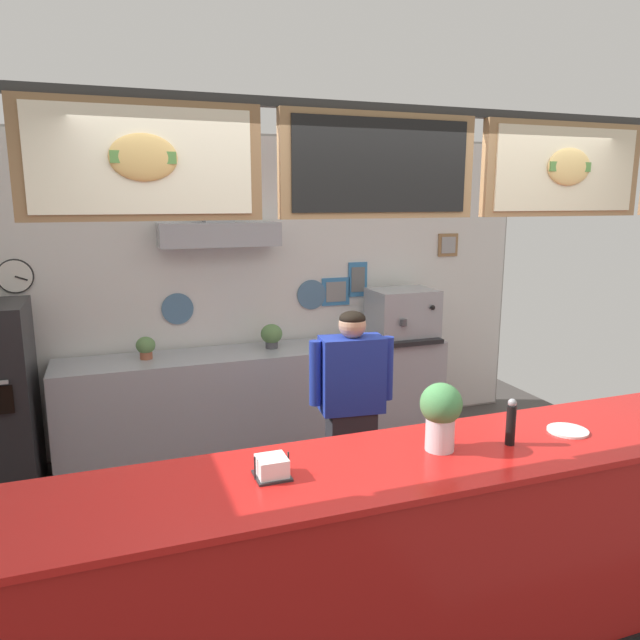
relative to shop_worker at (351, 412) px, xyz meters
name	(u,v)px	position (x,y,z in m)	size (l,w,h in m)	color
ground_plane	(356,611)	(-0.34, -0.89, -0.79)	(6.70, 6.70, 0.00)	#3F3A38
back_wall_assembly	(246,284)	(-0.35, 1.58, 0.68)	(5.58, 2.97, 2.76)	#9E9E99
service_counter	(391,567)	(-0.34, -1.30, -0.26)	(4.97, 0.70, 1.06)	#B21916
back_prep_counter	(261,401)	(-0.28, 1.37, -0.34)	(3.39, 0.59, 0.92)	#A3A5AD
shop_worker	(351,412)	(0.00, 0.00, 0.00)	(0.58, 0.27, 1.49)	#232328
espresso_machine	(402,315)	(1.08, 1.34, 0.35)	(0.59, 0.54, 0.47)	#A3A5AD
potted_basil	(146,347)	(-1.23, 1.40, 0.23)	(0.16, 0.16, 0.18)	#9E563D
potted_oregano	(272,335)	(-0.17, 1.40, 0.24)	(0.19, 0.19, 0.21)	#4C4C51
condiment_plate	(568,431)	(0.63, -1.29, 0.27)	(0.20, 0.20, 0.01)	white
pepper_grinder	(511,422)	(0.26, -1.32, 0.38)	(0.05, 0.05, 0.23)	black
napkin_holder	(272,468)	(-0.90, -1.27, 0.31)	(0.15, 0.15, 0.10)	#262628
basil_vase	(441,415)	(-0.09, -1.26, 0.44)	(0.19, 0.19, 0.32)	silver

